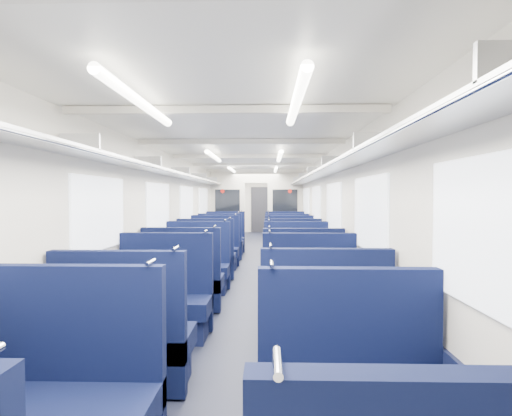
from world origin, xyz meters
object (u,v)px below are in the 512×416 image
object	(u,v)px
seat_18	(225,240)
seat_16	(221,245)
seat_4	(125,345)
seat_13	(292,260)
seat_10	(197,270)
seat_12	(207,260)
seat_11	(296,270)
seat_19	(285,241)
end_door	(260,210)
bulkhead	(256,208)
seat_5	(324,339)
seat_6	(164,304)
seat_7	(310,305)
seat_2	(67,405)
seat_17	(287,245)
seat_9	(303,286)
seat_14	(214,252)
seat_3	(353,414)
seat_8	(183,284)
seat_15	(289,252)

from	to	relation	value
seat_18	seat_16	bearing A→B (deg)	-90.00
seat_4	seat_13	world-z (taller)	same
seat_4	seat_10	world-z (taller)	same
seat_16	seat_12	bearing A→B (deg)	-90.00
seat_11	seat_19	xyz separation A→B (m)	(0.00, 4.58, 0.00)
end_door	bulkhead	world-z (taller)	bulkhead
seat_5	seat_13	size ratio (longest dim) A/B	1.00
end_door	seat_18	world-z (taller)	end_door
seat_6	seat_16	bearing A→B (deg)	90.00
seat_7	seat_2	bearing A→B (deg)	-125.98
seat_2	seat_13	xyz separation A→B (m)	(1.66, 5.65, 0.00)
seat_5	seat_17	world-z (taller)	same
seat_9	seat_19	world-z (taller)	same
seat_13	seat_4	bearing A→B (deg)	-109.57
end_door	seat_5	world-z (taller)	end_door
seat_14	seat_6	bearing A→B (deg)	-90.00
bulkhead	seat_6	size ratio (longest dim) A/B	2.33
seat_14	seat_5	bearing A→B (deg)	-73.53
seat_3	seat_9	world-z (taller)	same
seat_10	seat_12	size ratio (longest dim) A/B	1.00
seat_8	seat_17	distance (m)	4.87
seat_16	seat_9	bearing A→B (deg)	-70.64
seat_4	seat_17	distance (m)	7.17
end_door	seat_4	bearing A→B (deg)	-93.16
seat_3	seat_14	distance (m)	7.03
seat_2	seat_6	size ratio (longest dim) A/B	1.00
seat_13	bulkhead	bearing A→B (deg)	100.09
seat_9	seat_12	bearing A→B (deg)	125.70
seat_3	seat_11	xyz separation A→B (m)	(0.00, 4.58, 0.00)
seat_10	seat_2	bearing A→B (deg)	-90.00
seat_12	seat_17	xyz separation A→B (m)	(1.66, 2.36, 0.00)
bulkhead	seat_8	xyz separation A→B (m)	(-0.83, -6.93, -0.86)
seat_8	seat_9	size ratio (longest dim) A/B	1.00
seat_7	seat_17	size ratio (longest dim) A/B	1.00
bulkhead	seat_17	distance (m)	2.64
seat_5	seat_11	distance (m)	3.37
seat_14	seat_17	world-z (taller)	same
seat_15	seat_13	bearing A→B (deg)	-90.00
seat_8	seat_13	bearing A→B (deg)	53.87
seat_9	seat_10	xyz separation A→B (m)	(-1.66, 1.21, 0.00)
seat_11	seat_16	bearing A→B (deg)	115.43
seat_10	seat_17	bearing A→B (deg)	64.32
seat_6	seat_7	size ratio (longest dim) A/B	1.00
seat_13	seat_19	bearing A→B (deg)	90.00
seat_7	seat_12	world-z (taller)	same
seat_9	seat_3	bearing A→B (deg)	-90.00
end_door	seat_17	bearing A→B (deg)	-84.11
seat_8	seat_11	world-z (taller)	same
seat_8	seat_10	bearing A→B (deg)	90.00
bulkhead	seat_18	bearing A→B (deg)	-123.85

